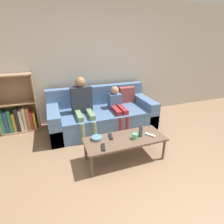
% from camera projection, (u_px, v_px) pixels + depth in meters
% --- Properties ---
extents(ground_plane, '(22.00, 22.00, 0.00)m').
position_uv_depth(ground_plane, '(145.00, 191.00, 2.25)').
color(ground_plane, '#84664C').
extents(wall_back, '(12.00, 0.06, 2.60)m').
position_uv_depth(wall_back, '(93.00, 63.00, 3.89)').
color(wall_back, '#B7B2A8').
rests_on(wall_back, ground_plane).
extents(couch, '(2.19, 0.99, 0.83)m').
position_uv_depth(couch, '(102.00, 115.00, 3.78)').
color(couch, '#4C6B93').
rests_on(couch, ground_plane).
extents(bookshelf, '(0.75, 0.28, 1.19)m').
position_uv_depth(bookshelf, '(18.00, 112.00, 3.57)').
color(bookshelf, '#8E7051').
rests_on(bookshelf, ground_plane).
extents(coffee_table, '(1.26, 0.50, 0.39)m').
position_uv_depth(coffee_table, '(125.00, 140.00, 2.71)').
color(coffee_table, brown).
rests_on(coffee_table, ground_plane).
extents(person_adult, '(0.40, 0.67, 1.14)m').
position_uv_depth(person_adult, '(82.00, 103.00, 3.42)').
color(person_adult, '#66845B').
rests_on(person_adult, ground_plane).
extents(person_child, '(0.26, 0.67, 0.89)m').
position_uv_depth(person_child, '(117.00, 106.00, 3.64)').
color(person_child, maroon).
rests_on(person_child, ground_plane).
extents(cup_near, '(0.08, 0.08, 0.09)m').
position_uv_depth(cup_near, '(135.00, 136.00, 2.68)').
color(cup_near, '#4CB77A').
rests_on(cup_near, coffee_table).
extents(tv_remote_0, '(0.09, 0.18, 0.02)m').
position_uv_depth(tv_remote_0, '(103.00, 147.00, 2.46)').
color(tv_remote_0, black).
rests_on(tv_remote_0, coffee_table).
extents(tv_remote_1, '(0.08, 0.18, 0.02)m').
position_uv_depth(tv_remote_1, '(111.00, 137.00, 2.73)').
color(tv_remote_1, black).
rests_on(tv_remote_1, coffee_table).
extents(tv_remote_2, '(0.13, 0.17, 0.02)m').
position_uv_depth(tv_remote_2, '(150.00, 135.00, 2.77)').
color(tv_remote_2, '#B7B7BC').
rests_on(tv_remote_2, coffee_table).
extents(snack_bowl, '(0.17, 0.17, 0.05)m').
position_uv_depth(snack_bowl, '(97.00, 138.00, 2.66)').
color(snack_bowl, teal).
rests_on(snack_bowl, coffee_table).
extents(bottle, '(0.06, 0.06, 0.22)m').
position_uv_depth(bottle, '(141.00, 131.00, 2.72)').
color(bottle, '#424756').
rests_on(bottle, coffee_table).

